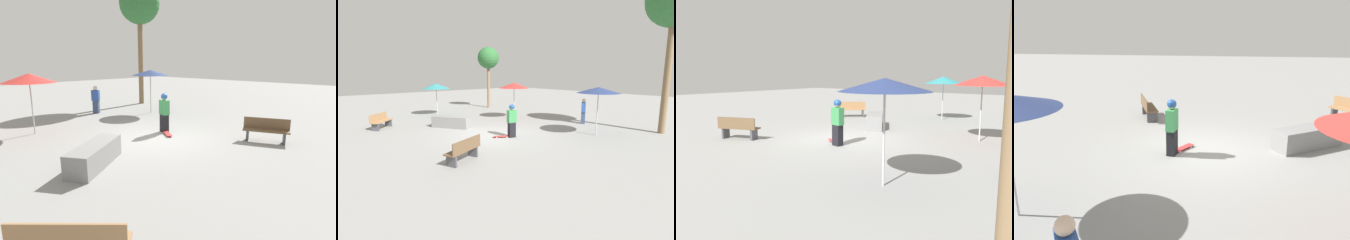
{
  "view_description": "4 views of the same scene",
  "coord_description": "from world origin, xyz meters",
  "views": [
    {
      "loc": [
        6.8,
        -6.7,
        2.86
      ],
      "look_at": [
        -0.14,
        0.79,
        0.57
      ],
      "focal_mm": 28.0,
      "sensor_mm": 36.0,
      "label": 1
    },
    {
      "loc": [
        7.84,
        10.08,
        3.12
      ],
      "look_at": [
        -0.47,
        0.49,
        0.79
      ],
      "focal_mm": 28.0,
      "sensor_mm": 36.0,
      "label": 2
    },
    {
      "loc": [
        -7.64,
        9.44,
        2.52
      ],
      "look_at": [
        -0.94,
        1.15,
        0.96
      ],
      "focal_mm": 35.0,
      "sensor_mm": 36.0,
      "label": 3
    },
    {
      "loc": [
        -9.02,
        -0.44,
        3.56
      ],
      "look_at": [
        -0.97,
        0.58,
        1.18
      ],
      "focal_mm": 35.0,
      "sensor_mm": 36.0,
      "label": 4
    }
  ],
  "objects": [
    {
      "name": "shade_umbrella_red",
      "position": [
        -4.09,
        -2.86,
        2.23
      ],
      "size": [
        2.0,
        2.0,
        2.41
      ],
      "color": "#B7B7BC",
      "rests_on": "ground_plane"
    },
    {
      "name": "ground_plane",
      "position": [
        0.0,
        0.0,
        0.0
      ],
      "size": [
        60.0,
        60.0,
        0.0
      ],
      "primitive_type": "plane",
      "color": "gray"
    },
    {
      "name": "shade_umbrella_teal",
      "position": [
        -0.75,
        -7.5,
        2.12
      ],
      "size": [
        2.0,
        2.0,
        2.31
      ],
      "color": "#B7B7BC",
      "rests_on": "ground_plane"
    },
    {
      "name": "skater_main",
      "position": [
        -0.46,
        0.92,
        0.87
      ],
      "size": [
        0.46,
        0.31,
        1.61
      ],
      "rotation": [
        0.0,
        0.0,
        6.1
      ],
      "color": "black",
      "rests_on": "ground_plane"
    },
    {
      "name": "concrete_ledge",
      "position": [
        0.61,
        -3.01,
        0.32
      ],
      "size": [
        1.72,
        2.21,
        0.63
      ],
      "rotation": [
        0.0,
        0.0,
        2.12
      ],
      "color": "gray",
      "rests_on": "ground_plane"
    },
    {
      "name": "bench_far",
      "position": [
        3.73,
        -5.33,
        0.43
      ],
      "size": [
        1.48,
        1.41,
        0.85
      ],
      "rotation": [
        0.0,
        0.0,
        0.74
      ],
      "color": "#47474C",
      "rests_on": "ground_plane"
    },
    {
      "name": "skateboard",
      "position": [
        -0.04,
        0.65,
        0.06
      ],
      "size": [
        0.78,
        0.6,
        0.07
      ],
      "rotation": [
        0.0,
        0.0,
        5.72
      ],
      "color": "red",
      "rests_on": "ground_plane"
    },
    {
      "name": "bench_near",
      "position": [
        3.17,
        2.45,
        0.43
      ],
      "size": [
        1.65,
        1.01,
        0.85
      ],
      "rotation": [
        0.0,
        0.0,
        3.52
      ],
      "color": "#47474C",
      "rests_on": "ground_plane"
    },
    {
      "name": "shade_umbrella_navy",
      "position": [
        -3.89,
        3.4,
        2.25
      ],
      "size": [
        2.05,
        2.05,
        2.4
      ],
      "color": "#B7B7BC",
      "rests_on": "ground_plane"
    }
  ]
}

